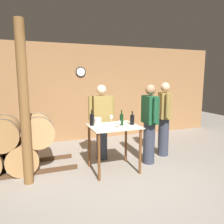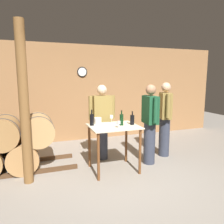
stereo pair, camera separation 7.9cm
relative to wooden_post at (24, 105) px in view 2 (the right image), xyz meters
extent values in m
plane|color=gray|center=(1.65, -0.52, -1.35)|extent=(14.00, 14.00, 0.00)
cube|color=#996B42|center=(1.65, 2.32, 0.00)|extent=(8.40, 0.05, 2.70)
cylinder|color=black|center=(1.46, 2.28, 0.59)|extent=(0.28, 0.03, 0.28)
cylinder|color=white|center=(1.46, 2.26, 0.59)|extent=(0.23, 0.01, 0.23)
cube|color=#4C331E|center=(-0.40, 0.31, -1.31)|extent=(2.61, 0.06, 0.08)
cube|color=#4C331E|center=(-0.40, 0.94, -1.31)|extent=(2.61, 0.06, 0.08)
cylinder|color=#AD7F4C|center=(-0.10, 0.62, -1.06)|extent=(0.58, 0.79, 0.58)
cylinder|color=#38383D|center=(-0.10, 0.38, -1.06)|extent=(0.60, 0.03, 0.60)
cylinder|color=#38383D|center=(-0.10, 0.86, -1.06)|extent=(0.60, 0.03, 0.60)
cylinder|color=#9E7242|center=(-0.40, 0.62, -0.57)|extent=(0.58, 0.79, 0.58)
cylinder|color=#38383D|center=(-0.40, 0.38, -0.57)|extent=(0.60, 0.03, 0.60)
cylinder|color=#38383D|center=(-0.40, 0.86, -0.57)|extent=(0.60, 0.03, 0.60)
cylinder|color=tan|center=(0.21, 0.62, -0.57)|extent=(0.58, 0.79, 0.58)
cylinder|color=#38383D|center=(0.21, 0.38, -0.57)|extent=(0.60, 0.03, 0.60)
cylinder|color=#38383D|center=(0.21, 0.86, -0.57)|extent=(0.60, 0.03, 0.60)
cube|color=beige|center=(1.56, -0.02, -0.47)|extent=(0.92, 0.77, 0.02)
cylinder|color=brown|center=(1.16, -0.35, -0.92)|extent=(0.05, 0.05, 0.87)
cylinder|color=brown|center=(1.96, -0.35, -0.92)|extent=(0.05, 0.05, 0.87)
cylinder|color=brown|center=(1.16, 0.30, -0.92)|extent=(0.05, 0.05, 0.87)
cylinder|color=brown|center=(1.96, 0.30, -0.92)|extent=(0.05, 0.05, 0.87)
cylinder|color=brown|center=(0.00, 0.00, 0.00)|extent=(0.16, 0.16, 2.70)
cylinder|color=black|center=(1.18, 0.15, -0.35)|extent=(0.08, 0.08, 0.22)
cylinder|color=black|center=(1.18, 0.15, -0.20)|extent=(0.02, 0.02, 0.08)
cylinder|color=black|center=(1.18, 0.15, -0.17)|extent=(0.03, 0.03, 0.02)
cylinder|color=black|center=(1.72, -0.02, -0.36)|extent=(0.07, 0.07, 0.21)
cylinder|color=black|center=(1.72, -0.02, -0.21)|extent=(0.02, 0.02, 0.08)
cylinder|color=black|center=(1.72, -0.02, -0.18)|extent=(0.03, 0.03, 0.02)
cylinder|color=black|center=(1.93, -0.05, -0.37)|extent=(0.08, 0.08, 0.19)
cylinder|color=black|center=(1.93, -0.05, -0.24)|extent=(0.02, 0.02, 0.08)
cylinder|color=black|center=(1.93, -0.05, -0.21)|extent=(0.03, 0.03, 0.02)
cylinder|color=silver|center=(1.58, -0.23, -0.46)|extent=(0.06, 0.06, 0.00)
cylinder|color=silver|center=(1.58, -0.23, -0.43)|extent=(0.01, 0.01, 0.07)
cylinder|color=silver|center=(1.58, -0.23, -0.36)|extent=(0.06, 0.06, 0.06)
cylinder|color=silver|center=(1.61, 0.26, -0.46)|extent=(0.06, 0.06, 0.00)
cylinder|color=silver|center=(1.61, 0.26, -0.42)|extent=(0.01, 0.01, 0.09)
cylinder|color=silver|center=(1.61, 0.26, -0.34)|extent=(0.06, 0.06, 0.07)
cylinder|color=white|center=(1.32, 0.24, -0.40)|extent=(0.14, 0.14, 0.13)
cylinder|color=#333847|center=(2.38, 0.05, -0.92)|extent=(0.24, 0.24, 0.86)
cube|color=#194C2D|center=(2.38, 0.05, -0.21)|extent=(0.25, 0.42, 0.56)
sphere|color=#9E7051|center=(2.38, 0.05, 0.20)|extent=(0.21, 0.21, 0.21)
cylinder|color=#194C2D|center=(2.40, 0.30, -0.18)|extent=(0.09, 0.09, 0.50)
cylinder|color=#194C2D|center=(2.36, -0.19, -0.18)|extent=(0.09, 0.09, 0.50)
cylinder|color=#333847|center=(1.53, 0.64, -0.93)|extent=(0.24, 0.24, 0.83)
cube|color=olive|center=(1.53, 0.64, -0.23)|extent=(0.40, 0.22, 0.57)
sphere|color=beige|center=(1.53, 0.64, 0.18)|extent=(0.21, 0.21, 0.21)
cylinder|color=olive|center=(1.78, 0.64, -0.20)|extent=(0.09, 0.09, 0.52)
cylinder|color=olive|center=(1.28, 0.64, -0.20)|extent=(0.09, 0.09, 0.52)
cylinder|color=#333847|center=(2.93, 0.35, -0.91)|extent=(0.24, 0.24, 0.88)
cube|color=olive|center=(2.93, 0.35, -0.18)|extent=(0.34, 0.45, 0.58)
sphere|color=tan|center=(2.93, 0.35, 0.23)|extent=(0.21, 0.21, 0.21)
cylinder|color=olive|center=(3.02, 0.58, -0.16)|extent=(0.09, 0.09, 0.52)
cylinder|color=olive|center=(2.85, 0.11, -0.16)|extent=(0.09, 0.09, 0.52)
camera|label=1|loc=(0.09, -3.79, 0.45)|focal=35.00mm
camera|label=2|loc=(0.16, -3.82, 0.45)|focal=35.00mm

